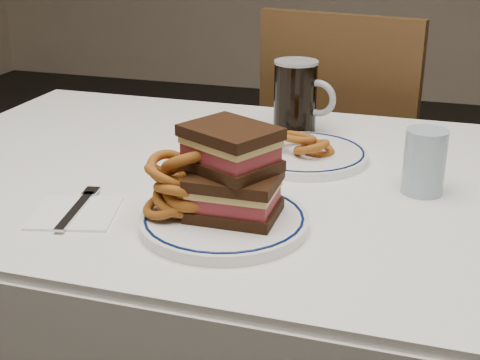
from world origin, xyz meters
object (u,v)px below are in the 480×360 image
(main_plate, at_px, (224,221))
(reuben_sandwich, at_px, (232,172))
(beer_mug, at_px, (297,96))
(far_plate, at_px, (303,154))
(chair_far, at_px, (347,161))

(main_plate, distance_m, reuben_sandwich, 0.07)
(main_plate, bearing_deg, beer_mug, 90.32)
(far_plate, bearing_deg, main_plate, -98.65)
(beer_mug, bearing_deg, chair_far, 84.84)
(main_plate, height_order, far_plate, same)
(chair_far, relative_size, main_plate, 3.81)
(reuben_sandwich, distance_m, beer_mug, 0.46)
(reuben_sandwich, xyz_separation_m, beer_mug, (-0.01, 0.46, -0.01))
(reuben_sandwich, bearing_deg, main_plate, -116.85)
(chair_far, height_order, beer_mug, chair_far)
(reuben_sandwich, bearing_deg, far_plate, 82.37)
(beer_mug, bearing_deg, reuben_sandwich, -88.69)
(reuben_sandwich, bearing_deg, chair_far, 87.93)
(main_plate, relative_size, far_plate, 1.04)
(main_plate, relative_size, beer_mug, 1.65)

